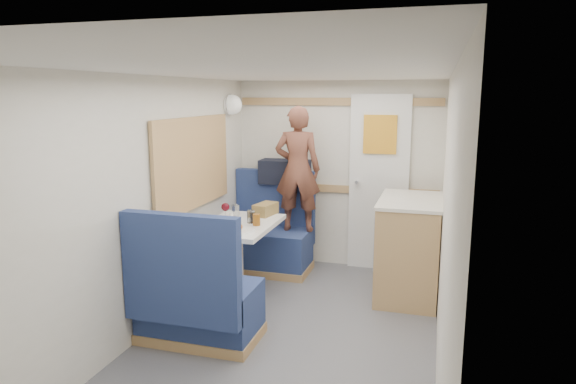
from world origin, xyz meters
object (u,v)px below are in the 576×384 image
(tumbler_right, at_px, (251,217))
(cheese_block, at_px, (236,225))
(dinette_table, at_px, (239,240))
(tumbler_mid, at_px, (236,211))
(bench_far, at_px, (269,242))
(duffel_bag, at_px, (285,172))
(beer_glass, at_px, (256,220))
(galley_counter, at_px, (409,247))
(salt_grinder, at_px, (231,217))
(dome_light, at_px, (232,105))
(orange_fruit, at_px, (239,227))
(pepper_grinder, at_px, (252,217))
(bench_near, at_px, (197,305))
(wine_glass, at_px, (225,208))
(tray, at_px, (231,232))
(person, at_px, (298,169))
(tumbler_left, at_px, (210,221))
(bread_loaf, at_px, (265,209))

(tumbler_right, bearing_deg, cheese_block, -101.98)
(dinette_table, height_order, tumbler_mid, tumbler_mid)
(bench_far, distance_m, tumbler_right, 0.95)
(duffel_bag, bearing_deg, beer_glass, -87.24)
(galley_counter, relative_size, salt_grinder, 11.28)
(dome_light, bearing_deg, orange_fruit, -65.94)
(bench_far, bearing_deg, cheese_block, -87.09)
(galley_counter, distance_m, pepper_grinder, 1.47)
(bench_near, height_order, wine_glass, bench_near)
(tumbler_mid, distance_m, beer_glass, 0.38)
(tray, bearing_deg, salt_grinder, 112.73)
(bench_far, height_order, bench_near, same)
(wine_glass, relative_size, tumbler_right, 1.48)
(tumbler_mid, height_order, salt_grinder, tumbler_mid)
(person, xyz_separation_m, tray, (-0.23, -1.23, -0.37))
(tumbler_left, bearing_deg, dome_light, 101.00)
(person, bearing_deg, wine_glass, 55.10)
(tumbler_left, distance_m, tumbler_right, 0.38)
(bench_near, bearing_deg, salt_grinder, 95.56)
(dinette_table, distance_m, tray, 0.38)
(tray, distance_m, tumbler_right, 0.39)
(dome_light, distance_m, galley_counter, 2.28)
(bench_near, bearing_deg, bread_loaf, 84.11)
(beer_glass, distance_m, pepper_grinder, 0.13)
(galley_counter, distance_m, orange_fruit, 1.62)
(bench_far, distance_m, galley_counter, 1.51)
(person, bearing_deg, tumbler_right, 69.52)
(dinette_table, bearing_deg, beer_glass, -8.45)
(dome_light, height_order, wine_glass, dome_light)
(duffel_bag, distance_m, wine_glass, 1.12)
(dinette_table, xyz_separation_m, dome_light, (-0.39, 0.85, 1.18))
(tray, height_order, wine_glass, wine_glass)
(tray, relative_size, salt_grinder, 3.96)
(tray, xyz_separation_m, bread_loaf, (0.06, 0.71, 0.05))
(dome_light, bearing_deg, bench_near, -77.18)
(duffel_bag, relative_size, tumbler_right, 4.70)
(bench_near, height_order, tumbler_left, bench_near)
(beer_glass, xyz_separation_m, salt_grinder, (-0.27, 0.08, -0.01))
(tumbler_mid, bearing_deg, galley_counter, 12.06)
(duffel_bag, height_order, tumbler_mid, duffel_bag)
(dinette_table, distance_m, cheese_block, 0.27)
(wine_glass, xyz_separation_m, tumbler_left, (-0.04, -0.24, -0.07))
(bench_far, distance_m, cheese_block, 1.14)
(duffel_bag, bearing_deg, bench_near, -94.27)
(galley_counter, distance_m, bread_loaf, 1.39)
(tumbler_left, bearing_deg, person, 65.98)
(wine_glass, distance_m, bread_loaf, 0.43)
(dinette_table, bearing_deg, tumbler_right, 25.26)
(orange_fruit, distance_m, tumbler_left, 0.32)
(bench_far, xyz_separation_m, tumbler_right, (0.10, -0.82, 0.48))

